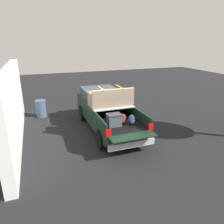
% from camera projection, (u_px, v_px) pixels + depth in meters
% --- Properties ---
extents(ground_plane, '(40.00, 40.00, 0.00)m').
position_uv_depth(ground_plane, '(108.00, 129.00, 10.69)').
color(ground_plane, black).
extents(pickup_truck, '(6.05, 2.06, 2.23)m').
position_uv_depth(pickup_truck, '(105.00, 109.00, 10.70)').
color(pickup_truck, black).
rests_on(pickup_truck, ground_plane).
extents(building_facade, '(8.02, 0.36, 3.20)m').
position_uv_depth(building_facade, '(13.00, 106.00, 9.00)').
color(building_facade, white).
rests_on(building_facade, ground_plane).
extents(trash_can, '(0.60, 0.60, 0.98)m').
position_uv_depth(trash_can, '(41.00, 108.00, 12.28)').
color(trash_can, '#3F4C66').
rests_on(trash_can, ground_plane).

